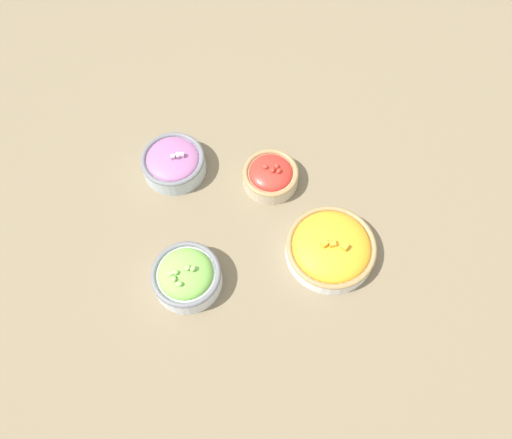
% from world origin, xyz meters
% --- Properties ---
extents(ground_plane, '(3.00, 3.00, 0.00)m').
position_xyz_m(ground_plane, '(0.00, 0.00, 0.00)').
color(ground_plane, '#75664C').
extents(bowl_lettuce, '(0.15, 0.15, 0.08)m').
position_xyz_m(bowl_lettuce, '(0.13, 0.14, 0.04)').
color(bowl_lettuce, silver).
rests_on(bowl_lettuce, ground_plane).
extents(bowl_squash, '(0.19, 0.19, 0.07)m').
position_xyz_m(bowl_squash, '(-0.17, 0.06, 0.03)').
color(bowl_squash, white).
rests_on(bowl_squash, ground_plane).
extents(bowl_cherry_tomatoes, '(0.13, 0.13, 0.07)m').
position_xyz_m(bowl_cherry_tomatoes, '(-0.03, -0.12, 0.03)').
color(bowl_cherry_tomatoes, beige).
rests_on(bowl_cherry_tomatoes, ground_plane).
extents(bowl_red_onion, '(0.15, 0.15, 0.07)m').
position_xyz_m(bowl_red_onion, '(0.20, -0.14, 0.03)').
color(bowl_red_onion, '#B2C1CC').
rests_on(bowl_red_onion, ground_plane).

